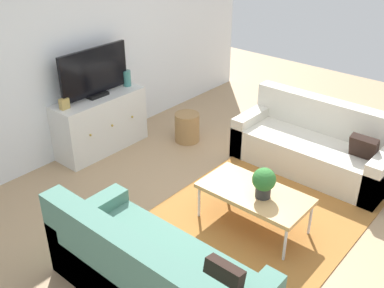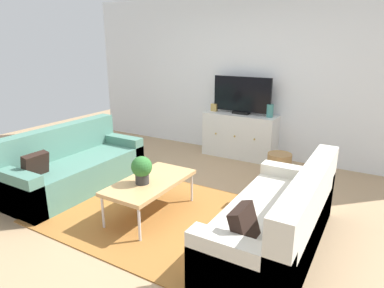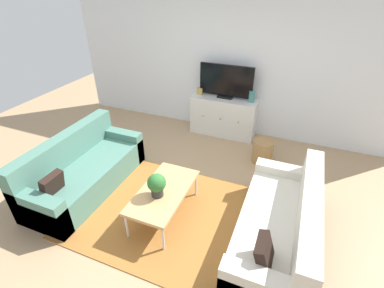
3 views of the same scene
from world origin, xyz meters
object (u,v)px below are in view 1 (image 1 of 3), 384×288
wicker_basket (187,127)px  glass_vase (127,78)px  coffee_table (254,194)px  mantel_clock (64,104)px  potted_plant (264,182)px  tv_console (101,123)px  couch_right_side (316,147)px  couch_left_side (151,278)px  flat_screen_tv (94,73)px

wicker_basket → glass_vase: bearing=119.6°
coffee_table → mantel_clock: size_ratio=8.43×
mantel_clock → potted_plant: bearing=-80.8°
wicker_basket → mantel_clock: bearing=153.2°
tv_console → wicker_basket: size_ratio=3.08×
couch_right_side → wicker_basket: 1.74m
glass_vase → wicker_basket: size_ratio=0.52×
couch_right_side → coffee_table: bearing=-177.3°
couch_right_side → potted_plant: couch_right_side is taller
couch_left_side → coffee_table: 1.40m
tv_console → glass_vase: bearing=0.0°
potted_plant → glass_vase: size_ratio=1.48×
coffee_table → wicker_basket: (0.97, 1.73, -0.19)m
glass_vase → mantel_clock: size_ratio=1.61×
potted_plant → flat_screen_tv: bearing=88.0°
couch_right_side → potted_plant: (-1.50, -0.18, 0.32)m
couch_left_side → potted_plant: 1.41m
couch_right_side → wicker_basket: couch_right_side is taller
coffee_table → flat_screen_tv: (0.07, 2.46, 0.67)m
couch_left_side → coffee_table: size_ratio=1.73×
tv_console → flat_screen_tv: 0.69m
couch_left_side → tv_console: couch_left_side is taller
tv_console → mantel_clock: size_ratio=9.57×
flat_screen_tv → wicker_basket: (0.91, -0.73, -0.86)m
flat_screen_tv → mantel_clock: size_ratio=7.72×
couch_left_side → wicker_basket: couch_left_side is taller
couch_right_side → potted_plant: 1.55m
mantel_clock → tv_console: bearing=-0.0°
coffee_table → potted_plant: 0.23m
wicker_basket → tv_console: bearing=141.8°
mantel_clock → glass_vase: bearing=0.0°
flat_screen_tv → potted_plant: bearing=-92.0°
tv_console → couch_left_side: bearing=-121.5°
couch_right_side → tv_console: couch_right_side is taller
couch_right_side → glass_vase: size_ratio=9.02×
tv_console → glass_vase: (0.50, 0.00, 0.48)m
couch_right_side → glass_vase: (-0.91, 2.38, 0.58)m
potted_plant → wicker_basket: size_ratio=0.77×
mantel_clock → wicker_basket: bearing=-26.8°
glass_vase → flat_screen_tv: bearing=177.7°
potted_plant → wicker_basket: (1.00, 1.84, -0.39)m
glass_vase → potted_plant: bearing=-103.1°
potted_plant → tv_console: tv_console is taller
tv_console → flat_screen_tv: size_ratio=1.24×
coffee_table → tv_console: size_ratio=0.88×
tv_console → couch_right_side: bearing=-59.2°
couch_left_side → couch_right_side: size_ratio=1.00×
coffee_table → flat_screen_tv: size_ratio=1.09×
flat_screen_tv → mantel_clock: flat_screen_tv is taller
couch_right_side → wicker_basket: bearing=107.0°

